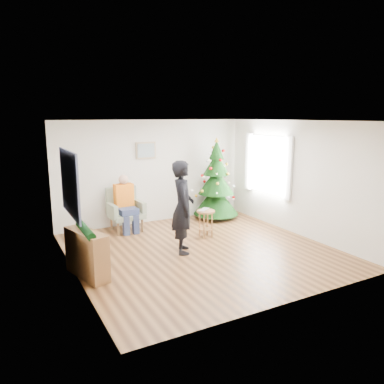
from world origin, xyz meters
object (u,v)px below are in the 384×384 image
armchair (125,215)px  console (87,254)px  stool (206,223)px  christmas_tree (216,182)px  standing_man (183,207)px

armchair → console: 2.63m
stool → armchair: 1.97m
armchair → christmas_tree: bearing=-4.3°
armchair → standing_man: (0.55, -1.95, 0.55)m
christmas_tree → console: size_ratio=2.16×
console → standing_man: bearing=-7.9°
christmas_tree → standing_man: 2.70m
stool → standing_man: standing_man is taller
christmas_tree → console: christmas_tree is taller
christmas_tree → standing_man: size_ratio=1.16×
christmas_tree → stool: (-1.06, -1.27, -0.66)m
stool → standing_man: (-0.88, -0.60, 0.61)m
stool → console: console is taller
christmas_tree → armchair: (-2.49, 0.07, -0.59)m
stool → armchair: bearing=136.8°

